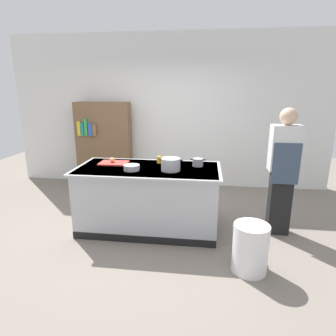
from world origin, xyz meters
name	(u,v)px	position (x,y,z in m)	size (l,w,h in m)	color
ground_plane	(149,227)	(0.00, 0.00, 0.00)	(10.00, 10.00, 0.00)	slate
back_wall	(168,112)	(0.00, 2.10, 1.50)	(6.40, 0.12, 3.00)	white
counter_island	(149,197)	(0.00, 0.00, 0.47)	(1.98, 0.98, 0.90)	#B7BABF
cutting_board	(114,163)	(-0.54, 0.15, 0.91)	(0.40, 0.28, 0.02)	red
onion	(112,160)	(-0.56, 0.15, 0.96)	(0.07, 0.07, 0.07)	tan
stock_pot	(171,164)	(0.33, -0.10, 0.98)	(0.32, 0.25, 0.17)	#B7BABF
sauce_pan	(198,162)	(0.67, 0.18, 0.96)	(0.21, 0.15, 0.11)	#99999E
mixing_bowl	(132,168)	(-0.19, -0.15, 0.94)	(0.21, 0.21, 0.07)	#B7BABF
juice_cup	(159,160)	(0.11, 0.27, 0.95)	(0.07, 0.07, 0.10)	yellow
trash_bin	(250,248)	(1.29, -0.87, 0.28)	(0.38, 0.38, 0.55)	white
person_chef	(283,169)	(1.80, 0.09, 0.91)	(0.38, 0.25, 1.72)	black
bookshelf	(104,145)	(-1.27, 1.80, 0.85)	(1.10, 0.31, 1.70)	brown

